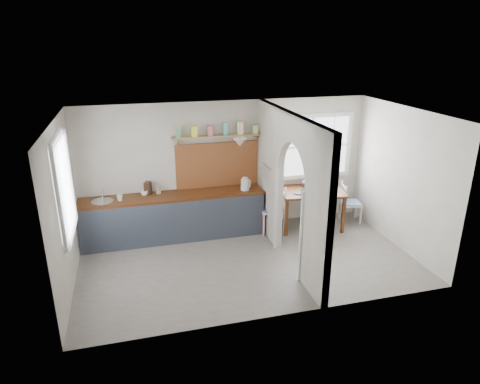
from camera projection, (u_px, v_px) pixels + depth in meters
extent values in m
cube|color=slate|center=(249.00, 262.00, 7.55)|extent=(5.80, 3.20, 0.01)
cube|color=beige|center=(250.00, 115.00, 6.66)|extent=(5.80, 3.20, 0.01)
cube|color=beige|center=(227.00, 166.00, 8.56)|extent=(5.80, 0.01, 2.60)
cube|color=beige|center=(282.00, 233.00, 5.65)|extent=(5.80, 0.01, 2.60)
cube|color=beige|center=(63.00, 210.00, 6.40)|extent=(0.01, 3.20, 2.60)
cube|color=beige|center=(401.00, 179.00, 7.80)|extent=(0.01, 3.20, 2.60)
cube|color=beige|center=(318.00, 216.00, 6.18)|extent=(0.12, 0.80, 2.60)
cube|color=beige|center=(270.00, 172.00, 8.18)|extent=(0.12, 1.20, 2.60)
cube|color=beige|center=(295.00, 148.00, 6.82)|extent=(0.12, 1.20, 1.05)
cube|color=#4E270F|center=(173.00, 196.00, 8.16)|extent=(3.50, 0.60, 0.05)
cube|color=#363B48|center=(176.00, 224.00, 8.05)|extent=(3.50, 0.03, 0.85)
cube|color=#3F261C|center=(174.00, 217.00, 8.36)|extent=(3.46, 0.45, 0.85)
cylinder|color=silver|center=(102.00, 202.00, 7.84)|extent=(0.40, 0.40, 0.02)
cube|color=brown|center=(217.00, 165.00, 8.47)|extent=(1.65, 0.03, 0.90)
cube|color=#AD8646|center=(218.00, 136.00, 8.18)|extent=(1.75, 0.20, 0.03)
cube|color=#45834E|center=(178.00, 133.00, 7.97)|extent=(0.09, 0.09, 0.18)
cube|color=#CFDE2C|center=(194.00, 132.00, 8.04)|extent=(0.09, 0.09, 0.18)
cube|color=#B45259|center=(210.00, 131.00, 8.11)|extent=(0.09, 0.09, 0.18)
cube|color=teal|center=(225.00, 130.00, 8.18)|extent=(0.09, 0.09, 0.18)
cube|color=beige|center=(240.00, 129.00, 8.26)|extent=(0.09, 0.09, 0.18)
cube|color=#86B065|center=(255.00, 128.00, 8.33)|extent=(0.09, 0.09, 0.18)
cone|color=white|center=(240.00, 142.00, 7.98)|extent=(0.26, 0.26, 0.16)
cylinder|color=silver|center=(267.00, 166.00, 8.02)|extent=(0.02, 0.50, 0.02)
imported|color=white|center=(120.00, 198.00, 7.85)|extent=(0.15, 0.15, 0.11)
imported|color=white|center=(144.00, 193.00, 8.10)|extent=(0.13, 0.13, 0.10)
cube|color=#3F261C|center=(148.00, 188.00, 8.15)|extent=(0.16, 0.18, 0.24)
cylinder|color=gray|center=(158.00, 190.00, 8.19)|extent=(0.10, 0.10, 0.16)
cube|color=#C11B5C|center=(263.00, 222.00, 8.48)|extent=(0.02, 0.03, 0.55)
cube|color=orange|center=(263.00, 224.00, 8.47)|extent=(0.02, 0.03, 0.50)
imported|color=silver|center=(326.00, 189.00, 8.67)|extent=(0.35, 0.35, 0.06)
imported|color=#587555|center=(303.00, 191.00, 8.52)|extent=(0.11, 0.11, 0.09)
cylinder|color=black|center=(298.00, 193.00, 8.50)|extent=(0.23, 0.23, 0.02)
imported|color=#44294A|center=(307.00, 182.00, 8.87)|extent=(0.25, 0.25, 0.22)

